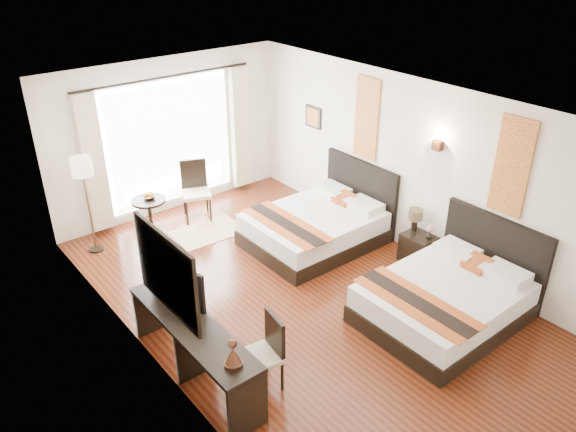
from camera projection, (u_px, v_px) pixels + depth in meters
floor at (304, 298)px, 8.05m from camera, size 4.50×7.50×0.01m
ceiling at (307, 109)px, 6.75m from camera, size 4.50×7.50×0.02m
wall_headboard at (416, 170)px, 8.64m from camera, size 0.01×7.50×2.80m
wall_desk at (149, 270)px, 6.15m from camera, size 0.01×7.50×2.80m
wall_window at (169, 137)px, 9.99m from camera, size 4.50×0.01×2.80m
window_glass at (170, 142)px, 10.02m from camera, size 2.40×0.02×2.20m
sheer_curtain at (172, 143)px, 9.98m from camera, size 2.30×0.02×2.10m
drape_left at (94, 164)px, 9.16m from camera, size 0.35×0.14×2.35m
drape_right at (240, 128)px, 10.77m from camera, size 0.35×0.14×2.35m
art_panel_near at (512, 167)px, 7.32m from camera, size 0.03×0.50×1.35m
art_panel_far at (367, 119)px, 9.13m from camera, size 0.03×0.50×1.35m
wall_sconce at (438, 145)px, 8.11m from camera, size 0.10×0.14×0.14m
mirror_frame at (166, 273)px, 5.83m from camera, size 0.04×1.25×0.95m
mirror_glass at (169, 272)px, 5.85m from camera, size 0.01×1.12×0.82m
bed_near at (448, 298)px, 7.52m from camera, size 2.15×1.68×1.21m
bed_far at (318, 225)px, 9.33m from camera, size 2.15×1.68×1.21m
nightstand at (418, 249)px, 8.80m from camera, size 0.40×0.49×0.47m
table_lamp at (415, 216)px, 8.69m from camera, size 0.23×0.23×0.36m
vase at (430, 234)px, 8.57m from camera, size 0.15×0.15×0.12m
console_desk at (194, 350)px, 6.50m from camera, size 0.50×2.20×0.76m
television at (171, 286)px, 6.55m from camera, size 0.34×0.90×0.52m
bronze_figurine at (233, 355)px, 5.68m from camera, size 0.26×0.26×0.29m
desk_chair at (262, 366)px, 6.41m from camera, size 0.49×0.49×0.93m
floor_lamp at (82, 173)px, 8.60m from camera, size 0.33×0.33×1.62m
side_table at (151, 217)px, 9.56m from camera, size 0.57×0.57×0.66m
fruit_bowl at (149, 197)px, 9.43m from camera, size 0.21×0.21×0.05m
window_chair at (197, 201)px, 10.11m from camera, size 0.65×0.65×1.06m
jute_rug at (208, 232)px, 9.75m from camera, size 1.21×0.85×0.01m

